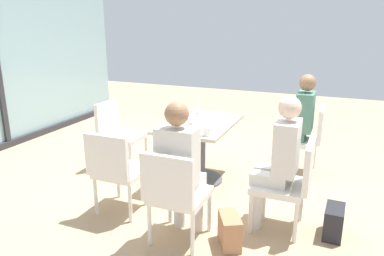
{
  "coord_description": "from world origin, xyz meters",
  "views": [
    {
      "loc": [
        -3.86,
        -1.51,
        1.88
      ],
      "look_at": [
        0.0,
        0.1,
        0.65
      ],
      "focal_mm": 34.43,
      "sensor_mm": 36.0,
      "label": 1
    }
  ],
  "objects_px": {
    "wine_glass_2": "(198,104)",
    "person_front_left": "(279,157)",
    "dining_table_main": "(200,140)",
    "wine_glass_0": "(181,117)",
    "chair_front_right": "(307,136)",
    "handbag_0": "(334,222)",
    "wine_glass_1": "(182,111)",
    "wine_glass_3": "(192,113)",
    "handbag_1": "(230,231)",
    "person_front_right": "(299,119)",
    "chair_side_end": "(175,192)",
    "cell_phone_on_table": "(163,127)",
    "person_side_end": "(180,165)",
    "coffee_cup": "(207,132)",
    "chair_far_left": "(117,168)",
    "chair_near_window": "(118,131)",
    "chair_front_left": "(290,180)"
  },
  "relations": [
    {
      "from": "wine_glass_2",
      "to": "person_front_left",
      "type": "bearing_deg",
      "value": -131.62
    },
    {
      "from": "dining_table_main",
      "to": "person_front_left",
      "type": "xyz_separation_m",
      "value": [
        -0.71,
        -1.04,
        0.18
      ]
    },
    {
      "from": "wine_glass_0",
      "to": "chair_front_right",
      "type": "bearing_deg",
      "value": -51.06
    },
    {
      "from": "chair_front_right",
      "to": "handbag_0",
      "type": "xyz_separation_m",
      "value": [
        -1.38,
        -0.41,
        -0.36
      ]
    },
    {
      "from": "wine_glass_1",
      "to": "chair_front_right",
      "type": "bearing_deg",
      "value": -59.89
    },
    {
      "from": "wine_glass_3",
      "to": "handbag_0",
      "type": "xyz_separation_m",
      "value": [
        -0.57,
        -1.62,
        -0.72
      ]
    },
    {
      "from": "handbag_1",
      "to": "dining_table_main",
      "type": "bearing_deg",
      "value": 4.04
    },
    {
      "from": "person_front_right",
      "to": "wine_glass_2",
      "type": "bearing_deg",
      "value": 105.41
    },
    {
      "from": "dining_table_main",
      "to": "chair_side_end",
      "type": "xyz_separation_m",
      "value": [
        -1.33,
        -0.3,
        -0.02
      ]
    },
    {
      "from": "wine_glass_1",
      "to": "cell_phone_on_table",
      "type": "xyz_separation_m",
      "value": [
        -0.28,
        0.11,
        -0.13
      ]
    },
    {
      "from": "person_side_end",
      "to": "coffee_cup",
      "type": "distance_m",
      "value": 0.77
    },
    {
      "from": "chair_front_right",
      "to": "chair_far_left",
      "type": "relative_size",
      "value": 1.0
    },
    {
      "from": "wine_glass_0",
      "to": "handbag_1",
      "type": "distance_m",
      "value": 1.4
    },
    {
      "from": "dining_table_main",
      "to": "chair_far_left",
      "type": "height_order",
      "value": "chair_far_left"
    },
    {
      "from": "coffee_cup",
      "to": "handbag_0",
      "type": "xyz_separation_m",
      "value": [
        -0.21,
        -1.3,
        -0.64
      ]
    },
    {
      "from": "person_front_left",
      "to": "wine_glass_1",
      "type": "relative_size",
      "value": 6.81
    },
    {
      "from": "person_front_left",
      "to": "chair_near_window",
      "type": "bearing_deg",
      "value": 72.08
    },
    {
      "from": "dining_table_main",
      "to": "person_front_left",
      "type": "relative_size",
      "value": 0.9
    },
    {
      "from": "chair_front_left",
      "to": "cell_phone_on_table",
      "type": "xyz_separation_m",
      "value": [
        0.36,
        1.45,
        0.24
      ]
    },
    {
      "from": "wine_glass_2",
      "to": "cell_phone_on_table",
      "type": "xyz_separation_m",
      "value": [
        -0.72,
        0.12,
        -0.13
      ]
    },
    {
      "from": "chair_side_end",
      "to": "wine_glass_2",
      "type": "distance_m",
      "value": 1.8
    },
    {
      "from": "wine_glass_0",
      "to": "person_front_right",
      "type": "bearing_deg",
      "value": -48.49
    },
    {
      "from": "person_front_left",
      "to": "chair_side_end",
      "type": "bearing_deg",
      "value": 129.66
    },
    {
      "from": "wine_glass_0",
      "to": "wine_glass_3",
      "type": "distance_m",
      "value": 0.22
    },
    {
      "from": "wine_glass_3",
      "to": "handbag_1",
      "type": "distance_m",
      "value": 1.52
    },
    {
      "from": "chair_front_left",
      "to": "chair_front_right",
      "type": "distance_m",
      "value": 1.42
    },
    {
      "from": "wine_glass_1",
      "to": "handbag_1",
      "type": "distance_m",
      "value": 1.61
    },
    {
      "from": "person_front_right",
      "to": "cell_phone_on_table",
      "type": "distance_m",
      "value": 1.71
    },
    {
      "from": "chair_front_left",
      "to": "chair_side_end",
      "type": "height_order",
      "value": "same"
    },
    {
      "from": "chair_side_end",
      "to": "coffee_cup",
      "type": "relative_size",
      "value": 9.67
    },
    {
      "from": "chair_front_left",
      "to": "coffee_cup",
      "type": "distance_m",
      "value": 0.97
    },
    {
      "from": "cell_phone_on_table",
      "to": "chair_near_window",
      "type": "bearing_deg",
      "value": 50.77
    },
    {
      "from": "coffee_cup",
      "to": "cell_phone_on_table",
      "type": "distance_m",
      "value": 0.57
    },
    {
      "from": "chair_near_window",
      "to": "wine_glass_0",
      "type": "bearing_deg",
      "value": -106.31
    },
    {
      "from": "coffee_cup",
      "to": "chair_far_left",
      "type": "bearing_deg",
      "value": 130.81
    },
    {
      "from": "wine_glass_3",
      "to": "handbag_0",
      "type": "distance_m",
      "value": 1.86
    },
    {
      "from": "chair_front_left",
      "to": "chair_near_window",
      "type": "height_order",
      "value": "same"
    },
    {
      "from": "handbag_1",
      "to": "coffee_cup",
      "type": "bearing_deg",
      "value": 5.74
    },
    {
      "from": "cell_phone_on_table",
      "to": "handbag_1",
      "type": "distance_m",
      "value": 1.45
    },
    {
      "from": "chair_near_window",
      "to": "chair_front_right",
      "type": "bearing_deg",
      "value": -72.88
    },
    {
      "from": "wine_glass_0",
      "to": "wine_glass_1",
      "type": "bearing_deg",
      "value": 20.49
    },
    {
      "from": "wine_glass_2",
      "to": "chair_side_end",
      "type": "bearing_deg",
      "value": -164.3
    },
    {
      "from": "cell_phone_on_table",
      "to": "chair_front_left",
      "type": "bearing_deg",
      "value": -121.08
    },
    {
      "from": "wine_glass_3",
      "to": "wine_glass_2",
      "type": "bearing_deg",
      "value": 14.31
    },
    {
      "from": "handbag_0",
      "to": "wine_glass_0",
      "type": "bearing_deg",
      "value": 79.55
    },
    {
      "from": "handbag_0",
      "to": "person_front_left",
      "type": "bearing_deg",
      "value": 96.69
    },
    {
      "from": "person_side_end",
      "to": "wine_glass_0",
      "type": "xyz_separation_m",
      "value": [
        0.91,
        0.41,
        0.16
      ]
    },
    {
      "from": "chair_front_left",
      "to": "cell_phone_on_table",
      "type": "distance_m",
      "value": 1.52
    },
    {
      "from": "chair_front_right",
      "to": "wine_glass_3",
      "type": "height_order",
      "value": "wine_glass_3"
    },
    {
      "from": "wine_glass_1",
      "to": "wine_glass_2",
      "type": "bearing_deg",
      "value": -2.15
    }
  ]
}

